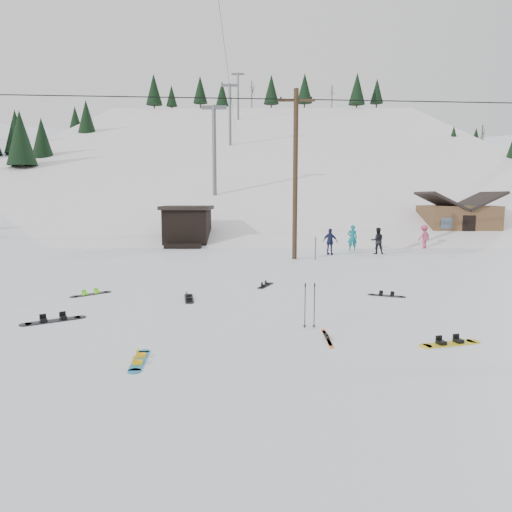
{
  "coord_description": "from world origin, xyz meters",
  "views": [
    {
      "loc": [
        0.25,
        -10.78,
        3.4
      ],
      "look_at": [
        0.03,
        4.46,
        1.4
      ],
      "focal_mm": 32.0,
      "sensor_mm": 36.0,
      "label": 1
    }
  ],
  "objects_px": {
    "hero_skis": "(327,338)",
    "cabin": "(457,222)",
    "utility_pole": "(295,172)",
    "hero_snowboard": "(139,360)"
  },
  "relations": [
    {
      "from": "cabin",
      "to": "hero_skis",
      "type": "xyz_separation_m",
      "value": [
        -13.19,
        -24.14,
        -1.46
      ]
    },
    {
      "from": "cabin",
      "to": "hero_snowboard",
      "type": "height_order",
      "value": "cabin"
    },
    {
      "from": "cabin",
      "to": "hero_skis",
      "type": "height_order",
      "value": "cabin"
    },
    {
      "from": "hero_snowboard",
      "to": "hero_skis",
      "type": "xyz_separation_m",
      "value": [
        4.11,
        1.59,
        -0.0
      ]
    },
    {
      "from": "hero_skis",
      "to": "cabin",
      "type": "bearing_deg",
      "value": 60.71
    },
    {
      "from": "utility_pole",
      "to": "cabin",
      "type": "bearing_deg",
      "value": 37.56
    },
    {
      "from": "hero_snowboard",
      "to": "hero_skis",
      "type": "relative_size",
      "value": 0.96
    },
    {
      "from": "utility_pole",
      "to": "hero_snowboard",
      "type": "distance_m",
      "value": 16.96
    },
    {
      "from": "utility_pole",
      "to": "cabin",
      "type": "relative_size",
      "value": 1.67
    },
    {
      "from": "hero_snowboard",
      "to": "hero_skis",
      "type": "bearing_deg",
      "value": -74.18
    }
  ]
}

